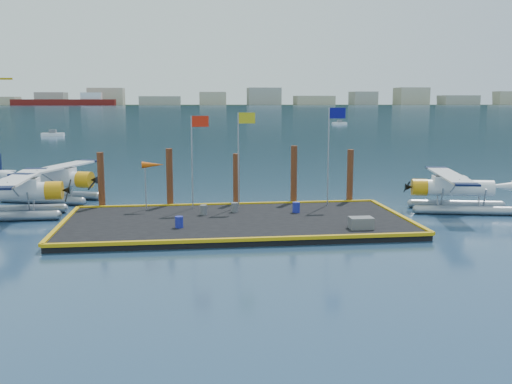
{
  "coord_description": "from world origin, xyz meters",
  "views": [
    {
      "loc": [
        -2.99,
        -33.0,
        7.37
      ],
      "look_at": [
        1.43,
        2.0,
        1.69
      ],
      "focal_mm": 40.0,
      "sensor_mm": 36.0,
      "label": 1
    }
  ],
  "objects_px": {
    "windsock": "(152,166)",
    "piling_4": "(350,178)",
    "drum_5": "(234,207)",
    "piling_2": "(236,181)",
    "piling_1": "(170,180)",
    "drum_2": "(296,207)",
    "drum_0": "(204,210)",
    "seaplane_d": "(455,190)",
    "flagpole_yellow": "(241,145)",
    "crate": "(361,223)",
    "drum_3": "(179,222)",
    "seaplane_c": "(54,181)",
    "piling_0": "(101,182)",
    "piling_3": "(294,177)",
    "flagpole_blue": "(331,142)",
    "seaplane_b": "(14,194)",
    "flagpole_red": "(195,147)"
  },
  "relations": [
    {
      "from": "seaplane_c",
      "to": "piling_2",
      "type": "distance_m",
      "value": 13.81
    },
    {
      "from": "piling_1",
      "to": "drum_2",
      "type": "bearing_deg",
      "value": -25.54
    },
    {
      "from": "windsock",
      "to": "piling_4",
      "type": "bearing_deg",
      "value": 6.75
    },
    {
      "from": "drum_3",
      "to": "seaplane_d",
      "type": "bearing_deg",
      "value": 13.73
    },
    {
      "from": "flagpole_red",
      "to": "piling_0",
      "type": "xyz_separation_m",
      "value": [
        -6.21,
        1.6,
        -2.4
      ]
    },
    {
      "from": "seaplane_c",
      "to": "piling_1",
      "type": "xyz_separation_m",
      "value": [
        8.51,
        -4.6,
        0.58
      ]
    },
    {
      "from": "seaplane_c",
      "to": "flagpole_blue",
      "type": "bearing_deg",
      "value": 91.68
    },
    {
      "from": "drum_2",
      "to": "piling_1",
      "type": "bearing_deg",
      "value": 154.46
    },
    {
      "from": "seaplane_b",
      "to": "flagpole_yellow",
      "type": "distance_m",
      "value": 14.76
    },
    {
      "from": "piling_2",
      "to": "seaplane_d",
      "type": "bearing_deg",
      "value": -10.81
    },
    {
      "from": "seaplane_b",
      "to": "seaplane_c",
      "type": "xyz_separation_m",
      "value": [
        1.23,
        5.79,
        -0.0
      ]
    },
    {
      "from": "drum_5",
      "to": "piling_2",
      "type": "bearing_deg",
      "value": 82.61
    },
    {
      "from": "drum_3",
      "to": "seaplane_c",
      "type": "bearing_deg",
      "value": 127.77
    },
    {
      "from": "piling_1",
      "to": "piling_3",
      "type": "height_order",
      "value": "piling_3"
    },
    {
      "from": "drum_3",
      "to": "flagpole_red",
      "type": "distance_m",
      "value": 6.8
    },
    {
      "from": "seaplane_b",
      "to": "piling_2",
      "type": "xyz_separation_m",
      "value": [
        14.24,
        1.18,
        0.38
      ]
    },
    {
      "from": "crate",
      "to": "seaplane_d",
      "type": "bearing_deg",
      "value": 35.65
    },
    {
      "from": "windsock",
      "to": "piling_0",
      "type": "bearing_deg",
      "value": 155.27
    },
    {
      "from": "drum_3",
      "to": "piling_0",
      "type": "distance_m",
      "value": 8.96
    },
    {
      "from": "flagpole_yellow",
      "to": "drum_0",
      "type": "bearing_deg",
      "value": -139.3
    },
    {
      "from": "flagpole_blue",
      "to": "seaplane_b",
      "type": "bearing_deg",
      "value": 178.83
    },
    {
      "from": "drum_3",
      "to": "windsock",
      "type": "height_order",
      "value": "windsock"
    },
    {
      "from": "crate",
      "to": "flagpole_red",
      "type": "distance_m",
      "value": 11.97
    },
    {
      "from": "flagpole_yellow",
      "to": "piling_0",
      "type": "distance_m",
      "value": 9.67
    },
    {
      "from": "piling_1",
      "to": "piling_0",
      "type": "bearing_deg",
      "value": 180.0
    },
    {
      "from": "piling_1",
      "to": "piling_4",
      "type": "relative_size",
      "value": 1.05
    },
    {
      "from": "flagpole_yellow",
      "to": "crate",
      "type": "bearing_deg",
      "value": -50.61
    },
    {
      "from": "flagpole_yellow",
      "to": "piling_2",
      "type": "bearing_deg",
      "value": 97.21
    },
    {
      "from": "crate",
      "to": "piling_3",
      "type": "bearing_deg",
      "value": 103.33
    },
    {
      "from": "drum_0",
      "to": "piling_4",
      "type": "distance_m",
      "value": 11.14
    },
    {
      "from": "windsock",
      "to": "flagpole_yellow",
      "type": "bearing_deg",
      "value": 0.0
    },
    {
      "from": "seaplane_d",
      "to": "crate",
      "type": "distance_m",
      "value": 10.31
    },
    {
      "from": "drum_0",
      "to": "windsock",
      "type": "distance_m",
      "value": 4.6
    },
    {
      "from": "drum_5",
      "to": "drum_2",
      "type": "bearing_deg",
      "value": -9.27
    },
    {
      "from": "drum_3",
      "to": "flagpole_yellow",
      "type": "bearing_deg",
      "value": 54.21
    },
    {
      "from": "seaplane_d",
      "to": "piling_2",
      "type": "relative_size",
      "value": 2.46
    },
    {
      "from": "flagpole_blue",
      "to": "piling_1",
      "type": "height_order",
      "value": "flagpole_blue"
    },
    {
      "from": "flagpole_blue",
      "to": "piling_4",
      "type": "xyz_separation_m",
      "value": [
        1.8,
        1.6,
        -2.69
      ]
    },
    {
      "from": "drum_0",
      "to": "piling_1",
      "type": "height_order",
      "value": "piling_1"
    },
    {
      "from": "drum_5",
      "to": "piling_4",
      "type": "bearing_deg",
      "value": 20.6
    },
    {
      "from": "drum_0",
      "to": "piling_2",
      "type": "height_order",
      "value": "piling_2"
    },
    {
      "from": "seaplane_d",
      "to": "crate",
      "type": "relative_size",
      "value": 7.34
    },
    {
      "from": "crate",
      "to": "drum_3",
      "type": "bearing_deg",
      "value": 171.24
    },
    {
      "from": "piling_0",
      "to": "piling_3",
      "type": "relative_size",
      "value": 0.93
    },
    {
      "from": "seaplane_c",
      "to": "drum_5",
      "type": "height_order",
      "value": "seaplane_c"
    },
    {
      "from": "seaplane_b",
      "to": "piling_0",
      "type": "distance_m",
      "value": 5.4
    },
    {
      "from": "drum_2",
      "to": "flagpole_red",
      "type": "relative_size",
      "value": 0.11
    },
    {
      "from": "piling_0",
      "to": "piling_1",
      "type": "relative_size",
      "value": 0.95
    },
    {
      "from": "seaplane_b",
      "to": "seaplane_d",
      "type": "relative_size",
      "value": 1.04
    },
    {
      "from": "crate",
      "to": "flagpole_yellow",
      "type": "relative_size",
      "value": 0.21
    }
  ]
}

